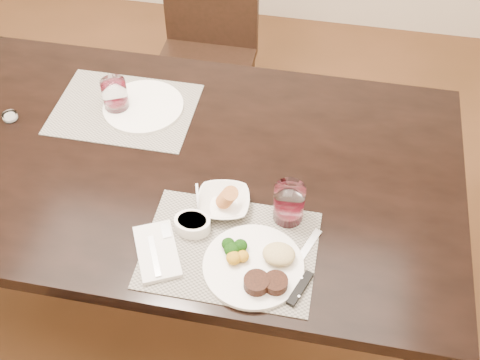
% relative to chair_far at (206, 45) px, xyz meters
% --- Properties ---
extents(ground_plane, '(4.50, 4.50, 0.00)m').
position_rel_chair_far_xyz_m(ground_plane, '(0.00, -0.93, -0.50)').
color(ground_plane, '#432A15').
rests_on(ground_plane, ground).
extents(dining_table, '(2.00, 1.00, 0.75)m').
position_rel_chair_far_xyz_m(dining_table, '(0.00, -0.93, 0.16)').
color(dining_table, black).
rests_on(dining_table, ground).
extents(chair_far, '(0.42, 0.42, 0.90)m').
position_rel_chair_far_xyz_m(chair_far, '(0.00, 0.00, 0.00)').
color(chair_far, black).
rests_on(chair_far, ground).
extents(placemat_near, '(0.46, 0.34, 0.00)m').
position_rel_chair_far_xyz_m(placemat_near, '(0.36, -1.23, 0.25)').
color(placemat_near, gray).
rests_on(placemat_near, dining_table).
extents(placemat_far, '(0.46, 0.34, 0.00)m').
position_rel_chair_far_xyz_m(placemat_far, '(-0.09, -0.74, 0.25)').
color(placemat_far, gray).
rests_on(placemat_far, dining_table).
extents(dinner_plate, '(0.26, 0.26, 0.05)m').
position_rel_chair_far_xyz_m(dinner_plate, '(0.45, -1.28, 0.27)').
color(dinner_plate, white).
rests_on(dinner_plate, placemat_near).
extents(napkin_fork, '(0.17, 0.21, 0.02)m').
position_rel_chair_far_xyz_m(napkin_fork, '(0.18, -1.28, 0.26)').
color(napkin_fork, silver).
rests_on(napkin_fork, placemat_near).
extents(steak_knife, '(0.07, 0.26, 0.01)m').
position_rel_chair_far_xyz_m(steak_knife, '(0.56, -1.29, 0.26)').
color(steak_knife, silver).
rests_on(steak_knife, placemat_near).
extents(cracker_bowl, '(0.17, 0.17, 0.07)m').
position_rel_chair_far_xyz_m(cracker_bowl, '(0.32, -1.09, 0.27)').
color(cracker_bowl, white).
rests_on(cracker_bowl, placemat_near).
extents(sauce_ramekin, '(0.10, 0.15, 0.08)m').
position_rel_chair_far_xyz_m(sauce_ramekin, '(0.25, -1.18, 0.27)').
color(sauce_ramekin, white).
rests_on(sauce_ramekin, placemat_near).
extents(wine_glass_near, '(0.09, 0.09, 0.12)m').
position_rel_chair_far_xyz_m(wine_glass_near, '(0.50, -1.09, 0.30)').
color(wine_glass_near, white).
rests_on(wine_glass_near, placemat_near).
extents(far_plate, '(0.27, 0.27, 0.01)m').
position_rel_chair_far_xyz_m(far_plate, '(-0.03, -0.73, 0.26)').
color(far_plate, white).
rests_on(far_plate, placemat_far).
extents(wine_glass_far, '(0.08, 0.08, 0.11)m').
position_rel_chair_far_xyz_m(wine_glass_far, '(-0.12, -0.75, 0.30)').
color(wine_glass_far, white).
rests_on(wine_glass_far, placemat_far).
extents(salt_cellar, '(0.05, 0.05, 0.02)m').
position_rel_chair_far_xyz_m(salt_cellar, '(-0.44, -0.86, 0.26)').
color(salt_cellar, white).
rests_on(salt_cellar, dining_table).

